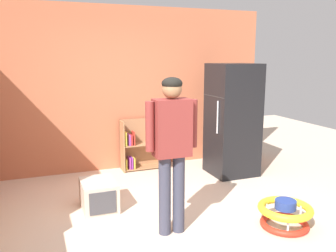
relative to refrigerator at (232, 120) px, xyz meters
name	(u,v)px	position (x,y,z in m)	size (l,w,h in m)	color
ground_plane	(170,225)	(-1.61, -1.38, -0.89)	(12.00, 12.00, 0.00)	beige
back_wall	(120,89)	(-1.61, 0.95, 0.46)	(5.20, 0.06, 2.70)	#C16745
refrigerator	(232,120)	(0.00, 0.00, 0.00)	(0.73, 0.68, 1.78)	black
bookshelf	(141,147)	(-1.30, 0.77, -0.51)	(0.80, 0.28, 0.85)	#AB754C
standing_person	(172,142)	(-1.64, -1.53, 0.13)	(0.57, 0.22, 1.69)	#383A4B
baby_walker	(285,214)	(-0.42, -1.87, -0.73)	(0.60, 0.60, 0.32)	red
pet_carrier	(99,195)	(-2.28, -0.63, -0.71)	(0.42, 0.55, 0.36)	beige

